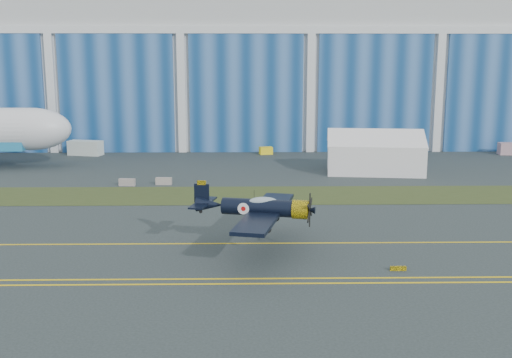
{
  "coord_description": "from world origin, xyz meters",
  "views": [
    {
      "loc": [
        10.85,
        -53.59,
        14.81
      ],
      "look_at": [
        11.83,
        2.0,
        4.21
      ],
      "focal_mm": 42.0,
      "sensor_mm": 36.0,
      "label": 1
    }
  ],
  "objects_px": {
    "tent": "(375,150)",
    "tug": "(266,151)",
    "warbird": "(258,207)",
    "shipping_container": "(85,148)"
  },
  "relations": [
    {
      "from": "shipping_container",
      "to": "tug",
      "type": "bearing_deg",
      "value": 15.11
    },
    {
      "from": "warbird",
      "to": "tent",
      "type": "distance_m",
      "value": 40.2
    },
    {
      "from": "warbird",
      "to": "tent",
      "type": "height_order",
      "value": "tent"
    },
    {
      "from": "tent",
      "to": "tug",
      "type": "height_order",
      "value": "tent"
    },
    {
      "from": "tent",
      "to": "tug",
      "type": "distance_m",
      "value": 22.61
    },
    {
      "from": "warbird",
      "to": "tug",
      "type": "relative_size",
      "value": 7.29
    },
    {
      "from": "warbird",
      "to": "tent",
      "type": "xyz_separation_m",
      "value": [
        17.15,
        36.35,
        -0.54
      ]
    },
    {
      "from": "tent",
      "to": "shipping_container",
      "type": "bearing_deg",
      "value": 167.0
    },
    {
      "from": "shipping_container",
      "to": "tent",
      "type": "bearing_deg",
      "value": -6.0
    },
    {
      "from": "warbird",
      "to": "shipping_container",
      "type": "xyz_separation_m",
      "value": [
        -27.71,
        52.9,
        -2.4
      ]
    }
  ]
}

